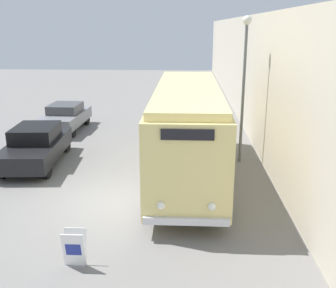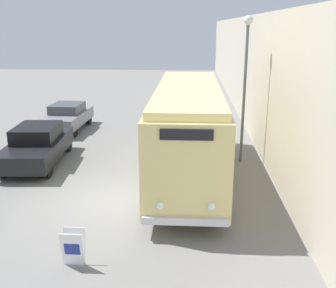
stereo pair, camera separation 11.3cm
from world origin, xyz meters
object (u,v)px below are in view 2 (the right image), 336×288
at_px(vintage_bus, 188,127).
at_px(parked_car_near, 37,145).
at_px(sign_board, 73,248).
at_px(parked_car_mid, 67,116).
at_px(streetlamp, 246,69).

xyz_separation_m(vintage_bus, parked_car_near, (-6.22, 1.06, -1.13)).
distance_m(sign_board, parked_car_near, 7.98).
height_order(vintage_bus, parked_car_near, vintage_bus).
xyz_separation_m(parked_car_near, parked_car_mid, (-0.45, 5.51, -0.04)).
distance_m(streetlamp, parked_car_near, 9.05).
bearing_deg(parked_car_near, vintage_bus, -13.66).
bearing_deg(sign_board, streetlamp, 58.18).
xyz_separation_m(sign_board, parked_car_mid, (-4.03, 12.63, 0.31)).
bearing_deg(vintage_bus, parked_car_near, 170.34).
height_order(sign_board, parked_car_near, parked_car_near).
height_order(parked_car_near, parked_car_mid, parked_car_near).
bearing_deg(sign_board, vintage_bus, 66.43).
relative_size(parked_car_near, parked_car_mid, 1.15).
height_order(sign_board, streetlamp, streetlamp).
bearing_deg(vintage_bus, streetlamp, 39.04).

